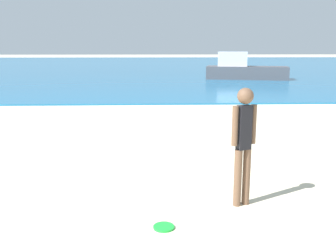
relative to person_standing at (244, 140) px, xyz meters
name	(u,v)px	position (x,y,z in m)	size (l,w,h in m)	color
water	(152,65)	(-1.27, 38.65, -0.84)	(160.00, 60.00, 0.06)	#1E6B9E
person_standing	(244,140)	(0.00, 0.00, 0.00)	(0.33, 0.20, 1.53)	brown
frisbee	(164,227)	(-1.03, -0.62, -0.86)	(0.24, 0.24, 0.03)	green
boat_near	(244,70)	(4.44, 18.77, -0.23)	(5.11, 2.64, 1.66)	#4C4C51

